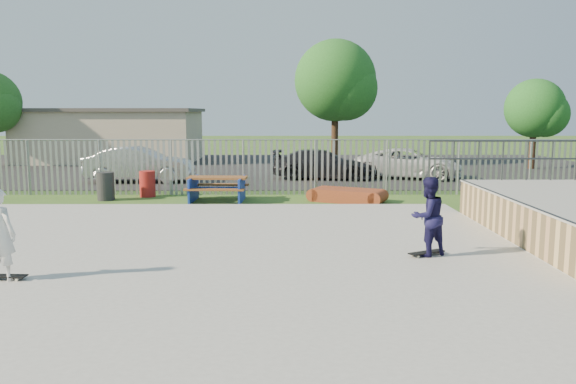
{
  "coord_description": "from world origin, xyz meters",
  "views": [
    {
      "loc": [
        2.55,
        -11.22,
        2.99
      ],
      "look_at": [
        2.59,
        2.0,
        1.1
      ],
      "focal_mm": 35.0,
      "sensor_mm": 36.0,
      "label": 1
    }
  ],
  "objects_px": {
    "car_white": "(409,163)",
    "skater_navy": "(428,217)",
    "picnic_table": "(218,189)",
    "tree_mid": "(335,81)",
    "trash_bin_grey": "(106,186)",
    "tree_right": "(535,109)",
    "car_silver": "(140,165)",
    "skater_white": "(0,234)",
    "car_dark": "(323,164)",
    "funbox": "(347,195)",
    "trash_bin_red": "(147,184)"
  },
  "relations": [
    {
      "from": "car_white",
      "to": "skater_navy",
      "type": "bearing_deg",
      "value": -173.36
    },
    {
      "from": "picnic_table",
      "to": "tree_mid",
      "type": "bearing_deg",
      "value": 71.29
    },
    {
      "from": "trash_bin_grey",
      "to": "tree_mid",
      "type": "height_order",
      "value": "tree_mid"
    },
    {
      "from": "trash_bin_grey",
      "to": "tree_right",
      "type": "distance_m",
      "value": 22.01
    },
    {
      "from": "car_silver",
      "to": "tree_mid",
      "type": "height_order",
      "value": "tree_mid"
    },
    {
      "from": "skater_white",
      "to": "car_dark",
      "type": "bearing_deg",
      "value": -99.49
    },
    {
      "from": "tree_mid",
      "to": "tree_right",
      "type": "xyz_separation_m",
      "value": [
        10.24,
        -2.15,
        -1.54
      ]
    },
    {
      "from": "car_silver",
      "to": "tree_right",
      "type": "bearing_deg",
      "value": -75.48
    },
    {
      "from": "car_white",
      "to": "tree_mid",
      "type": "relative_size",
      "value": 0.69
    },
    {
      "from": "picnic_table",
      "to": "trash_bin_grey",
      "type": "bearing_deg",
      "value": 179.06
    },
    {
      "from": "trash_bin_grey",
      "to": "tree_right",
      "type": "xyz_separation_m",
      "value": [
        19.13,
        10.54,
        2.68
      ]
    },
    {
      "from": "tree_right",
      "to": "skater_white",
      "type": "relative_size",
      "value": 2.98
    },
    {
      "from": "car_silver",
      "to": "car_dark",
      "type": "height_order",
      "value": "car_silver"
    },
    {
      "from": "trash_bin_grey",
      "to": "funbox",
      "type": "bearing_deg",
      "value": -2.55
    },
    {
      "from": "funbox",
      "to": "tree_right",
      "type": "relative_size",
      "value": 0.51
    },
    {
      "from": "trash_bin_red",
      "to": "car_dark",
      "type": "height_order",
      "value": "car_dark"
    },
    {
      "from": "skater_white",
      "to": "funbox",
      "type": "bearing_deg",
      "value": -113.52
    },
    {
      "from": "car_white",
      "to": "skater_navy",
      "type": "relative_size",
      "value": 3.04
    },
    {
      "from": "funbox",
      "to": "trash_bin_red",
      "type": "height_order",
      "value": "trash_bin_red"
    },
    {
      "from": "car_white",
      "to": "tree_mid",
      "type": "bearing_deg",
      "value": 41.11
    },
    {
      "from": "skater_white",
      "to": "car_silver",
      "type": "bearing_deg",
      "value": -71.49
    },
    {
      "from": "funbox",
      "to": "car_white",
      "type": "relative_size",
      "value": 0.5
    },
    {
      "from": "picnic_table",
      "to": "skater_navy",
      "type": "relative_size",
      "value": 1.29
    },
    {
      "from": "car_silver",
      "to": "car_dark",
      "type": "bearing_deg",
      "value": -83.92
    },
    {
      "from": "funbox",
      "to": "car_white",
      "type": "xyz_separation_m",
      "value": [
        3.49,
        6.63,
        0.47
      ]
    },
    {
      "from": "skater_navy",
      "to": "tree_right",
      "type": "bearing_deg",
      "value": -146.13
    },
    {
      "from": "tree_mid",
      "to": "tree_right",
      "type": "height_order",
      "value": "tree_mid"
    },
    {
      "from": "skater_white",
      "to": "trash_bin_red",
      "type": "bearing_deg",
      "value": -76.52
    },
    {
      "from": "trash_bin_red",
      "to": "trash_bin_grey",
      "type": "height_order",
      "value": "trash_bin_grey"
    },
    {
      "from": "funbox",
      "to": "tree_mid",
      "type": "height_order",
      "value": "tree_mid"
    },
    {
      "from": "skater_navy",
      "to": "skater_white",
      "type": "relative_size",
      "value": 1.0
    },
    {
      "from": "trash_bin_red",
      "to": "funbox",
      "type": "bearing_deg",
      "value": -9.43
    },
    {
      "from": "tree_mid",
      "to": "skater_navy",
      "type": "distance_m",
      "value": 21.1
    },
    {
      "from": "trash_bin_grey",
      "to": "car_silver",
      "type": "bearing_deg",
      "value": 91.02
    },
    {
      "from": "car_dark",
      "to": "tree_mid",
      "type": "bearing_deg",
      "value": -1.99
    },
    {
      "from": "car_dark",
      "to": "funbox",
      "type": "bearing_deg",
      "value": -168.8
    },
    {
      "from": "skater_navy",
      "to": "car_silver",
      "type": "bearing_deg",
      "value": -82.47
    },
    {
      "from": "trash_bin_grey",
      "to": "tree_mid",
      "type": "xyz_separation_m",
      "value": [
        8.9,
        12.69,
        4.22
      ]
    },
    {
      "from": "tree_mid",
      "to": "skater_navy",
      "type": "height_order",
      "value": "tree_mid"
    },
    {
      "from": "car_dark",
      "to": "car_white",
      "type": "height_order",
      "value": "car_white"
    },
    {
      "from": "trash_bin_grey",
      "to": "picnic_table",
      "type": "bearing_deg",
      "value": -3.57
    },
    {
      "from": "funbox",
      "to": "trash_bin_grey",
      "type": "relative_size",
      "value": 2.5
    },
    {
      "from": "picnic_table",
      "to": "car_silver",
      "type": "relative_size",
      "value": 0.45
    },
    {
      "from": "picnic_table",
      "to": "tree_mid",
      "type": "distance_m",
      "value": 14.52
    },
    {
      "from": "skater_navy",
      "to": "skater_white",
      "type": "distance_m",
      "value": 7.81
    },
    {
      "from": "tree_mid",
      "to": "skater_navy",
      "type": "relative_size",
      "value": 4.42
    },
    {
      "from": "car_dark",
      "to": "car_white",
      "type": "xyz_separation_m",
      "value": [
        3.92,
        0.3,
        0.02
      ]
    },
    {
      "from": "trash_bin_grey",
      "to": "car_silver",
      "type": "xyz_separation_m",
      "value": [
        -0.09,
        4.85,
        0.29
      ]
    },
    {
      "from": "tree_right",
      "to": "skater_white",
      "type": "xyz_separation_m",
      "value": [
        -17.81,
        -20.22,
        -2.22
      ]
    },
    {
      "from": "picnic_table",
      "to": "skater_white",
      "type": "bearing_deg",
      "value": -102.33
    }
  ]
}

